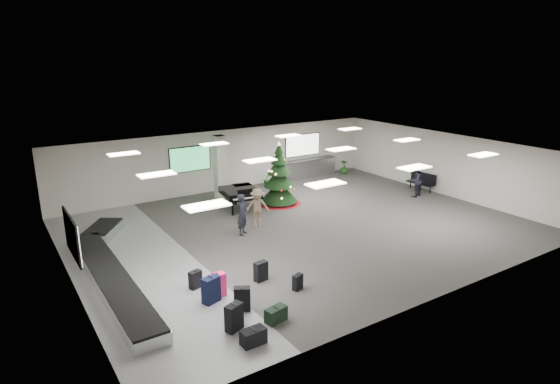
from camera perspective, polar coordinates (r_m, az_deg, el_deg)
ground at (r=19.70m, az=2.65°, el=-4.36°), size 18.00×18.00×0.00m
room_envelope at (r=19.32m, az=0.67°, el=2.49°), size 18.02×14.02×3.21m
baggage_carousel at (r=16.59m, az=-20.06°, el=-8.74°), size 2.28×9.71×0.43m
service_counter at (r=27.50m, az=3.10°, el=2.87°), size 4.05×0.65×1.08m
suitcase_0 at (r=12.73m, az=-5.62°, el=-14.96°), size 0.54×0.42×0.77m
suitcase_1 at (r=13.58m, az=-4.62°, el=-12.85°), size 0.52×0.44×0.74m
pink_suitcase at (r=14.34m, az=-7.62°, el=-11.21°), size 0.49×0.30×0.76m
suitcase_3 at (r=15.17m, az=-2.35°, el=-9.63°), size 0.47×0.31×0.67m
navy_suitcase at (r=14.06m, az=-8.41°, el=-11.71°), size 0.59×0.45×0.82m
suitcase_5 at (r=12.97m, az=-5.51°, el=-14.70°), size 0.41×0.24×0.62m
green_duffel at (r=13.12m, az=-0.49°, el=-14.70°), size 0.66×0.42×0.43m
suitcase_7 at (r=14.68m, az=2.17°, el=-10.91°), size 0.38×0.28×0.52m
suitcase_8 at (r=14.96m, az=-10.28°, el=-10.46°), size 0.44×0.33×0.59m
black_duffel at (r=12.25m, az=-3.26°, el=-17.20°), size 0.64×0.36×0.44m
christmas_tree at (r=22.56m, az=-0.11°, el=1.18°), size 2.15×2.15×3.07m
grand_piano at (r=21.79m, az=-4.86°, el=-0.07°), size 1.83×2.22×1.15m
bench at (r=25.94m, az=16.92°, el=1.33°), size 0.68×1.57×0.97m
traveler_a at (r=18.75m, az=-4.58°, el=-2.74°), size 0.73×0.72×1.69m
traveler_b at (r=19.65m, az=-2.76°, el=-1.88°), size 1.22×1.01×1.64m
traveler_bench at (r=24.67m, az=16.17°, el=1.39°), size 0.97×0.84×1.72m
potted_plant_left at (r=25.78m, az=-1.60°, el=1.58°), size 0.49×0.43×0.76m
potted_plant_right at (r=28.72m, az=7.84°, el=3.06°), size 0.64×0.64×0.84m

